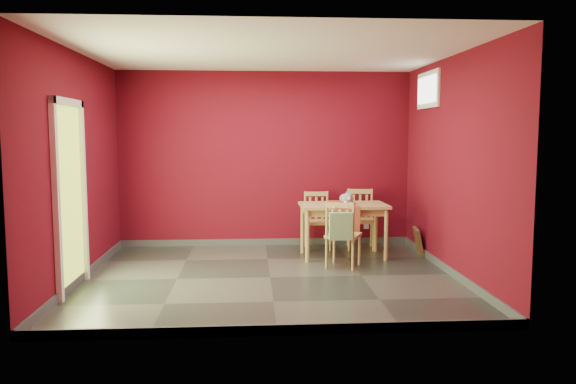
{
  "coord_description": "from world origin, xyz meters",
  "views": [
    {
      "loc": [
        -0.23,
        -6.7,
        1.75
      ],
      "look_at": [
        0.25,
        0.45,
        1.0
      ],
      "focal_mm": 35.0,
      "sensor_mm": 36.0,
      "label": 1
    }
  ],
  "objects": [
    {
      "name": "tote_bag",
      "position": [
        0.91,
        0.25,
        0.58
      ],
      "size": [
        0.29,
        0.18,
        0.42
      ],
      "color": "#76A66E",
      "rests_on": "chair_near"
    },
    {
      "name": "picture_frame",
      "position": [
        2.19,
        1.15,
        0.19
      ],
      "size": [
        0.18,
        0.4,
        0.39
      ],
      "color": "brown",
      "rests_on": "ground"
    },
    {
      "name": "dining_table",
      "position": [
        1.08,
        1.08,
        0.66
      ],
      "size": [
        1.23,
        0.73,
        0.76
      ],
      "color": "tan",
      "rests_on": "ground"
    },
    {
      "name": "room_shell",
      "position": [
        0.0,
        0.0,
        0.05
      ],
      "size": [
        4.5,
        4.5,
        4.5
      ],
      "color": "#560815",
      "rests_on": "ground"
    },
    {
      "name": "chair_far_right",
      "position": [
        1.44,
        1.68,
        0.46
      ],
      "size": [
        0.47,
        0.47,
        0.9
      ],
      "color": "tan",
      "rests_on": "ground"
    },
    {
      "name": "table_runner",
      "position": [
        1.08,
        0.96,
        0.7
      ],
      "size": [
        0.35,
        0.72,
        0.36
      ],
      "color": "#A1442D",
      "rests_on": "dining_table"
    },
    {
      "name": "chair_far_left",
      "position": [
        0.78,
        1.7,
        0.44
      ],
      "size": [
        0.4,
        0.4,
        0.86
      ],
      "color": "tan",
      "rests_on": "ground"
    },
    {
      "name": "chair_near",
      "position": [
        0.96,
        0.45,
        0.45
      ],
      "size": [
        0.54,
        0.54,
        0.88
      ],
      "color": "tan",
      "rests_on": "ground"
    },
    {
      "name": "ground",
      "position": [
        0.0,
        0.0,
        0.0
      ],
      "size": [
        4.5,
        4.5,
        0.0
      ],
      "primitive_type": "plane",
      "color": "#2D342D",
      "rests_on": "ground"
    },
    {
      "name": "doorway",
      "position": [
        -2.23,
        -0.4,
        1.12
      ],
      "size": [
        0.06,
        1.01,
        2.13
      ],
      "color": "#B7D838",
      "rests_on": "ground"
    },
    {
      "name": "outlet_plate",
      "position": [
        1.6,
        1.99,
        0.3
      ],
      "size": [
        0.08,
        0.02,
        0.12
      ],
      "primitive_type": "cube",
      "color": "silver",
      "rests_on": "room_shell"
    },
    {
      "name": "cat",
      "position": [
        1.12,
        1.1,
        0.86
      ],
      "size": [
        0.31,
        0.44,
        0.2
      ],
      "primitive_type": null,
      "rotation": [
        0.0,
        0.0,
        -0.25
      ],
      "color": "slate",
      "rests_on": "table_runner"
    },
    {
      "name": "window",
      "position": [
        2.23,
        1.0,
        2.35
      ],
      "size": [
        0.05,
        0.9,
        0.5
      ],
      "color": "white",
      "rests_on": "room_shell"
    }
  ]
}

